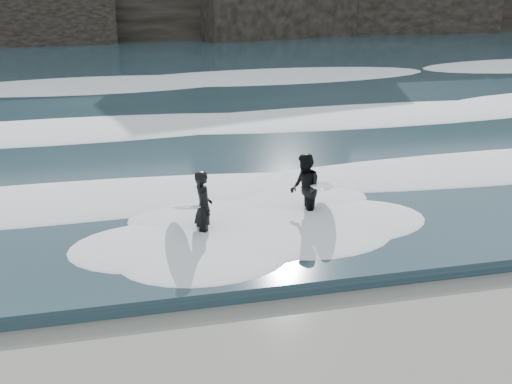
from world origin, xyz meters
TOP-DOWN VIEW (x-y plane):
  - sea at (0.00, 29.00)m, footprint 90.00×52.00m
  - foam_near at (0.00, 9.00)m, footprint 60.00×3.20m
  - foam_mid at (0.00, 16.00)m, footprint 60.00×4.00m
  - foam_far at (0.00, 25.00)m, footprint 60.00×4.80m
  - surfer_left at (-2.21, 5.93)m, footprint 1.00×1.95m
  - surfer_right at (0.47, 6.52)m, footprint 1.38×2.19m

SIDE VIEW (x-z plane):
  - sea at x=0.00m, z-range 0.00..0.30m
  - foam_near at x=0.00m, z-range 0.30..0.50m
  - foam_mid at x=0.00m, z-range 0.30..0.54m
  - foam_far at x=0.00m, z-range 0.30..0.60m
  - surfer_left at x=-2.21m, z-range 0.01..1.71m
  - surfer_right at x=0.47m, z-range 0.01..1.74m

